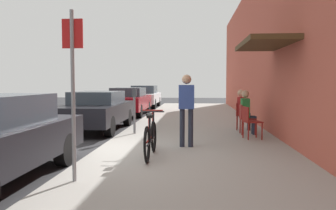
{
  "coord_description": "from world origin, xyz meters",
  "views": [
    {
      "loc": [
        2.24,
        -7.24,
        1.63
      ],
      "look_at": [
        1.25,
        5.47,
        0.8
      ],
      "focal_mm": 36.8,
      "sensor_mm": 36.0,
      "label": 1
    }
  ],
  "objects_px": {
    "cafe_chair_0": "(250,120)",
    "seated_patron_1": "(247,111)",
    "parking_meter": "(134,108)",
    "bicycle_0": "(151,140)",
    "pedestrian_standing": "(187,105)",
    "parked_car_1": "(97,110)",
    "parked_car_3": "(144,96)",
    "parked_car_2": "(128,101)",
    "seated_patron_2": "(243,108)",
    "street_sign": "(73,82)",
    "bicycle_1": "(150,137)",
    "cafe_chair_1": "(245,117)",
    "cafe_chair_2": "(241,114)"
  },
  "relations": [
    {
      "from": "cafe_chair_1",
      "to": "seated_patron_1",
      "type": "distance_m",
      "value": 0.2
    },
    {
      "from": "parked_car_2",
      "to": "seated_patron_1",
      "type": "height_order",
      "value": "seated_patron_1"
    },
    {
      "from": "bicycle_0",
      "to": "seated_patron_2",
      "type": "xyz_separation_m",
      "value": [
        2.41,
        4.3,
        0.34
      ]
    },
    {
      "from": "bicycle_1",
      "to": "seated_patron_1",
      "type": "bearing_deg",
      "value": 50.44
    },
    {
      "from": "cafe_chair_0",
      "to": "parked_car_1",
      "type": "bearing_deg",
      "value": 155.81
    },
    {
      "from": "parked_car_1",
      "to": "pedestrian_standing",
      "type": "bearing_deg",
      "value": -47.47
    },
    {
      "from": "cafe_chair_2",
      "to": "pedestrian_standing",
      "type": "bearing_deg",
      "value": -118.18
    },
    {
      "from": "parked_car_1",
      "to": "bicycle_1",
      "type": "relative_size",
      "value": 2.57
    },
    {
      "from": "cafe_chair_0",
      "to": "pedestrian_standing",
      "type": "relative_size",
      "value": 0.51
    },
    {
      "from": "parking_meter",
      "to": "seated_patron_2",
      "type": "distance_m",
      "value": 3.49
    },
    {
      "from": "parked_car_2",
      "to": "seated_patron_1",
      "type": "relative_size",
      "value": 3.41
    },
    {
      "from": "seated_patron_1",
      "to": "seated_patron_2",
      "type": "xyz_separation_m",
      "value": [
        0.0,
        0.96,
        0.0
      ]
    },
    {
      "from": "cafe_chair_2",
      "to": "pedestrian_standing",
      "type": "xyz_separation_m",
      "value": [
        -1.66,
        -3.11,
        0.5
      ]
    },
    {
      "from": "bicycle_1",
      "to": "cafe_chair_1",
      "type": "distance_m",
      "value": 3.85
    },
    {
      "from": "street_sign",
      "to": "cafe_chair_2",
      "type": "height_order",
      "value": "street_sign"
    },
    {
      "from": "street_sign",
      "to": "bicycle_1",
      "type": "relative_size",
      "value": 1.52
    },
    {
      "from": "bicycle_0",
      "to": "cafe_chair_2",
      "type": "relative_size",
      "value": 1.97
    },
    {
      "from": "street_sign",
      "to": "cafe_chair_0",
      "type": "relative_size",
      "value": 2.99
    },
    {
      "from": "cafe_chair_2",
      "to": "cafe_chair_0",
      "type": "bearing_deg",
      "value": -89.96
    },
    {
      "from": "cafe_chair_0",
      "to": "seated_patron_1",
      "type": "height_order",
      "value": "seated_patron_1"
    },
    {
      "from": "parked_car_1",
      "to": "seated_patron_2",
      "type": "relative_size",
      "value": 3.41
    },
    {
      "from": "parking_meter",
      "to": "cafe_chair_0",
      "type": "xyz_separation_m",
      "value": [
        3.26,
        -0.76,
        -0.26
      ]
    },
    {
      "from": "parking_meter",
      "to": "seated_patron_2",
      "type": "xyz_separation_m",
      "value": [
        3.32,
        1.06,
        -0.07
      ]
    },
    {
      "from": "parked_car_3",
      "to": "parked_car_2",
      "type": "bearing_deg",
      "value": -90.0
    },
    {
      "from": "parked_car_1",
      "to": "parked_car_2",
      "type": "xyz_separation_m",
      "value": [
        0.0,
        5.54,
        0.02
      ]
    },
    {
      "from": "parked_car_3",
      "to": "cafe_chair_1",
      "type": "bearing_deg",
      "value": -68.82
    },
    {
      "from": "parked_car_3",
      "to": "cafe_chair_0",
      "type": "xyz_separation_m",
      "value": [
        4.81,
        -13.29,
        -0.12
      ]
    },
    {
      "from": "parking_meter",
      "to": "bicycle_0",
      "type": "relative_size",
      "value": 0.77
    },
    {
      "from": "cafe_chair_0",
      "to": "seated_patron_2",
      "type": "bearing_deg",
      "value": 88.17
    },
    {
      "from": "cafe_chair_1",
      "to": "pedestrian_standing",
      "type": "xyz_separation_m",
      "value": [
        -1.66,
        -2.14,
        0.5
      ]
    },
    {
      "from": "parking_meter",
      "to": "seated_patron_1",
      "type": "bearing_deg",
      "value": 1.78
    },
    {
      "from": "bicycle_0",
      "to": "pedestrian_standing",
      "type": "bearing_deg",
      "value": 60.14
    },
    {
      "from": "seated_patron_1",
      "to": "cafe_chair_2",
      "type": "height_order",
      "value": "seated_patron_1"
    },
    {
      "from": "parked_car_1",
      "to": "seated_patron_2",
      "type": "distance_m",
      "value": 4.89
    },
    {
      "from": "parked_car_2",
      "to": "seated_patron_2",
      "type": "bearing_deg",
      "value": -50.33
    },
    {
      "from": "street_sign",
      "to": "bicycle_1",
      "type": "distance_m",
      "value": 2.57
    },
    {
      "from": "seated_patron_1",
      "to": "parked_car_1",
      "type": "bearing_deg",
      "value": 165.11
    },
    {
      "from": "street_sign",
      "to": "bicycle_0",
      "type": "distance_m",
      "value": 2.32
    },
    {
      "from": "parked_car_3",
      "to": "bicycle_1",
      "type": "bearing_deg",
      "value": -81.16
    },
    {
      "from": "parked_car_3",
      "to": "seated_patron_2",
      "type": "distance_m",
      "value": 12.45
    },
    {
      "from": "pedestrian_standing",
      "to": "parked_car_1",
      "type": "bearing_deg",
      "value": 132.53
    },
    {
      "from": "parked_car_3",
      "to": "parking_meter",
      "type": "relative_size",
      "value": 3.33
    },
    {
      "from": "parked_car_3",
      "to": "seated_patron_2",
      "type": "relative_size",
      "value": 3.41
    },
    {
      "from": "seated_patron_1",
      "to": "pedestrian_standing",
      "type": "height_order",
      "value": "pedestrian_standing"
    },
    {
      "from": "parked_car_2",
      "to": "parked_car_1",
      "type": "bearing_deg",
      "value": -90.0
    },
    {
      "from": "cafe_chair_0",
      "to": "pedestrian_standing",
      "type": "distance_m",
      "value": 2.15
    },
    {
      "from": "parked_car_3",
      "to": "cafe_chair_2",
      "type": "height_order",
      "value": "parked_car_3"
    },
    {
      "from": "bicycle_0",
      "to": "pedestrian_standing",
      "type": "relative_size",
      "value": 1.01
    },
    {
      "from": "parked_car_1",
      "to": "parking_meter",
      "type": "xyz_separation_m",
      "value": [
        1.55,
        -1.4,
        0.18
      ]
    },
    {
      "from": "cafe_chair_1",
      "to": "pedestrian_standing",
      "type": "distance_m",
      "value": 2.75
    }
  ]
}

